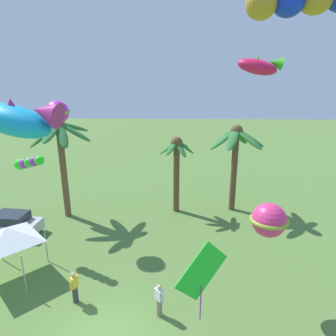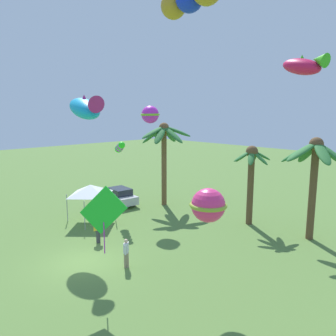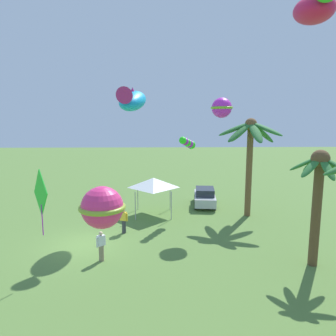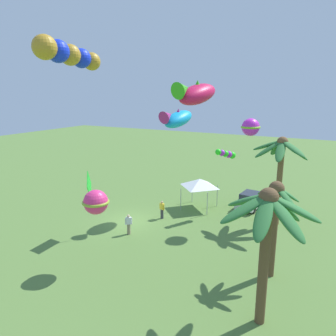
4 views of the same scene
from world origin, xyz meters
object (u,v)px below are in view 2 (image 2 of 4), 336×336
(festival_tent, at_px, (90,190))
(kite_ball_4, at_px, (150,115))
(kite_ball_1, at_px, (208,205))
(parked_car_0, at_px, (119,196))
(palm_tree_2, at_px, (315,161))
(kite_tube_2, at_px, (120,147))
(kite_fish_6, at_px, (86,107))
(kite_fish_0, at_px, (304,65))
(spectator_0, at_px, (126,253))
(spectator_1, at_px, (98,230))
(palm_tree_0, at_px, (251,169))
(kite_diamond_3, at_px, (103,211))
(palm_tree_1, at_px, (164,141))

(festival_tent, distance_m, kite_ball_4, 7.43)
(kite_ball_1, bearing_deg, parked_car_0, 158.72)
(palm_tree_2, bearing_deg, kite_tube_2, -154.44)
(kite_fish_6, bearing_deg, kite_fish_0, 30.14)
(palm_tree_2, bearing_deg, spectator_0, -114.47)
(spectator_1, relative_size, kite_ball_4, 0.84)
(palm_tree_2, height_order, kite_fish_6, kite_fish_6)
(parked_car_0, distance_m, kite_tube_2, 5.71)
(palm_tree_2, distance_m, kite_fish_0, 6.47)
(spectator_1, distance_m, kite_fish_6, 7.91)
(parked_car_0, height_order, spectator_1, spectator_1)
(festival_tent, bearing_deg, palm_tree_2, 33.52)
(festival_tent, bearing_deg, kite_ball_4, 73.64)
(palm_tree_0, distance_m, kite_ball_1, 10.49)
(palm_tree_2, xyz_separation_m, kite_ball_4, (-11.52, -3.80, 2.86))
(spectator_0, distance_m, kite_diamond_3, 4.22)
(palm_tree_1, height_order, festival_tent, palm_tree_1)
(kite_ball_1, distance_m, kite_ball_4, 13.36)
(parked_car_0, distance_m, kite_ball_1, 16.36)
(parked_car_0, height_order, kite_ball_4, kite_ball_4)
(palm_tree_2, distance_m, festival_tent, 15.72)
(kite_fish_0, relative_size, kite_diamond_3, 0.91)
(palm_tree_1, bearing_deg, parked_car_0, -135.08)
(spectator_1, bearing_deg, festival_tent, 154.72)
(kite_tube_2, bearing_deg, kite_fish_0, 11.38)
(kite_fish_0, xyz_separation_m, kite_diamond_3, (-3.90, -10.02, -6.65))
(spectator_0, xyz_separation_m, kite_fish_0, (5.47, 7.71, 9.81))
(palm_tree_2, height_order, parked_car_0, palm_tree_2)
(kite_tube_2, height_order, kite_diamond_3, kite_tube_2)
(palm_tree_1, relative_size, kite_fish_0, 2.60)
(palm_tree_2, relative_size, kite_fish_0, 2.37)
(palm_tree_0, xyz_separation_m, kite_fish_6, (-6.44, -9.49, 4.39))
(palm_tree_1, distance_m, festival_tent, 7.78)
(palm_tree_1, relative_size, kite_tube_2, 3.54)
(palm_tree_1, bearing_deg, spectator_1, -69.05)
(kite_ball_1, distance_m, kite_fish_6, 11.26)
(parked_car_0, bearing_deg, spectator_1, -44.32)
(festival_tent, distance_m, kite_fish_6, 6.55)
(festival_tent, xyz_separation_m, kite_ball_4, (1.40, 4.76, 5.53))
(kite_ball_4, bearing_deg, spectator_0, -48.58)
(kite_tube_2, height_order, kite_ball_4, kite_ball_4)
(kite_fish_6, bearing_deg, kite_ball_4, 97.00)
(spectator_1, height_order, festival_tent, festival_tent)
(kite_ball_4, bearing_deg, kite_fish_0, 1.90)
(palm_tree_1, height_order, kite_fish_6, kite_fish_6)
(spectator_0, distance_m, spectator_1, 4.02)
(palm_tree_0, height_order, kite_ball_4, kite_ball_4)
(palm_tree_2, bearing_deg, palm_tree_1, -173.18)
(spectator_1, xyz_separation_m, kite_diamond_3, (5.53, -3.03, 3.16))
(parked_car_0, height_order, kite_tube_2, kite_tube_2)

